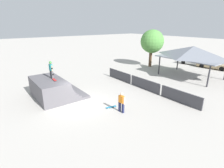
{
  "coord_description": "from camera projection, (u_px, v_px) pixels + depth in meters",
  "views": [
    {
      "loc": [
        12.19,
        -5.95,
        6.31
      ],
      "look_at": [
        -0.21,
        3.36,
        0.95
      ],
      "focal_mm": 28.0,
      "sensor_mm": 36.0,
      "label": 1
    }
  ],
  "objects": [
    {
      "name": "ground_plane",
      "position": [
        82.0,
        103.0,
        14.65
      ],
      "size": [
        160.0,
        160.0,
        0.0
      ],
      "primitive_type": "plane",
      "color": "#ADA8A0"
    },
    {
      "name": "quarter_pipe_ramp",
      "position": [
        53.0,
        89.0,
        15.63
      ],
      "size": [
        4.41,
        4.06,
        1.73
      ],
      "color": "#565459",
      "rests_on": "ground"
    },
    {
      "name": "skater_on_deck",
      "position": [
        51.0,
        69.0,
        15.15
      ],
      "size": [
        0.66,
        0.23,
        1.55
      ],
      "rotation": [
        0.0,
        0.0,
        0.06
      ],
      "color": "#4C4C51",
      "rests_on": "quarter_pipe_ramp"
    },
    {
      "name": "skateboard_on_deck",
      "position": [
        54.0,
        80.0,
        14.89
      ],
      "size": [
        0.78,
        0.25,
        0.09
      ],
      "rotation": [
        0.0,
        0.0,
        -0.07
      ],
      "color": "blue",
      "rests_on": "quarter_pipe_ramp"
    },
    {
      "name": "bystander_walking",
      "position": [
        121.0,
        101.0,
        12.91
      ],
      "size": [
        0.64,
        0.26,
        1.58
      ],
      "rotation": [
        0.0,
        0.0,
        3.26
      ],
      "color": "#1E2347",
      "rests_on": "ground"
    },
    {
      "name": "skateboard_on_ground",
      "position": [
        111.0,
        107.0,
        13.88
      ],
      "size": [
        0.4,
        0.88,
        0.09
      ],
      "rotation": [
        0.0,
        0.0,
        1.33
      ],
      "color": "silver",
      "rests_on": "ground"
    },
    {
      "name": "barrier_fence",
      "position": [
        145.0,
        84.0,
        17.65
      ],
      "size": [
        11.84,
        0.12,
        1.05
      ],
      "color": "#3D3D42",
      "rests_on": "ground"
    },
    {
      "name": "pavilion_shelter",
      "position": [
        193.0,
        52.0,
        21.01
      ],
      "size": [
        7.47,
        4.9,
        3.8
      ],
      "color": "#2D2D33",
      "rests_on": "ground"
    },
    {
      "name": "tree_beside_pavilion",
      "position": [
        152.0,
        41.0,
        26.02
      ],
      "size": [
        3.44,
        3.44,
        5.56
      ],
      "color": "brown",
      "rests_on": "ground"
    },
    {
      "name": "tree_far_back",
      "position": [
        151.0,
        41.0,
        26.18
      ],
      "size": [
        3.08,
        3.08,
        5.38
      ],
      "color": "brown",
      "rests_on": "ground"
    },
    {
      "name": "parked_car_white",
      "position": [
        193.0,
        61.0,
        28.33
      ],
      "size": [
        4.42,
        2.15,
        1.27
      ],
      "rotation": [
        0.0,
        0.0,
        0.13
      ],
      "color": "silver",
      "rests_on": "ground"
    },
    {
      "name": "parked_car_tan",
      "position": [
        214.0,
        64.0,
        25.88
      ],
      "size": [
        4.6,
        2.23,
        1.27
      ],
      "rotation": [
        0.0,
        0.0,
        0.11
      ],
      "color": "tan",
      "rests_on": "ground"
    }
  ]
}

